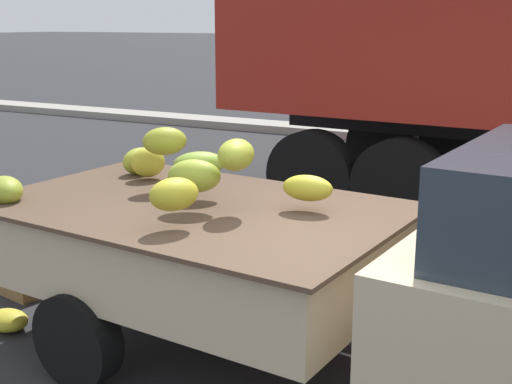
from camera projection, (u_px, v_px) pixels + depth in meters
The scene contains 3 objects.
pickup_truck at pixel (483, 292), 3.70m from camera, with size 5.15×2.21×1.70m.
fallen_banana_bunch_near_tailgate at pixel (8, 320), 5.21m from camera, with size 0.35×0.27×0.16m, color gold.
produce_crate at pixel (24, 280), 5.95m from camera, with size 0.52×0.36×0.22m, color olive.
Camera 1 is at (1.12, -3.51, 2.32)m, focal length 47.56 mm.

